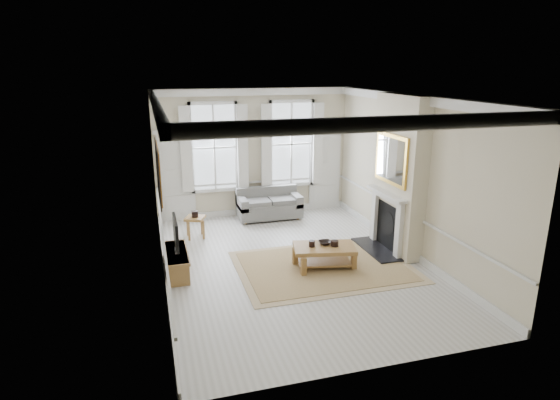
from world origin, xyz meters
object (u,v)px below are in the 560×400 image
object	(u,v)px
sofa	(269,205)
coffee_table	(324,250)
side_table	(195,221)
tv_stand	(177,262)

from	to	relation	value
sofa	coffee_table	distance (m)	3.43
coffee_table	side_table	bearing A→B (deg)	145.53
side_table	tv_stand	distance (m)	2.01
sofa	side_table	size ratio (longest dim) A/B	3.02
coffee_table	tv_stand	bearing A→B (deg)	-178.44
sofa	side_table	world-z (taller)	sofa
sofa	side_table	xyz separation A→B (m)	(-2.05, -0.96, 0.06)
coffee_table	tv_stand	size ratio (longest dim) A/B	1.07
coffee_table	sofa	bearing A→B (deg)	106.64
sofa	tv_stand	distance (m)	3.90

